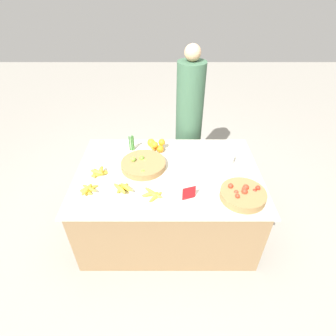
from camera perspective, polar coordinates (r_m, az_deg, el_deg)
ground_plane at (r=2.87m, az=0.00°, el=-12.14°), size 12.00×12.00×0.00m
market_table at (r=2.61m, az=0.00°, el=-7.07°), size 1.66×1.13×0.71m
lime_bowl at (r=2.42m, az=-5.45°, el=0.77°), size 0.41×0.41×0.10m
tomato_basket at (r=2.18m, az=15.99°, el=-5.52°), size 0.36×0.36×0.10m
orange_pile at (r=2.65m, az=-2.76°, el=5.02°), size 0.19×0.19×0.12m
metal_bowl at (r=2.54m, az=10.32°, el=2.46°), size 0.35×0.35×0.08m
price_sign at (r=2.08m, az=4.61°, el=-5.44°), size 0.11×0.04×0.12m
veg_bundle at (r=2.65m, az=-7.83°, el=5.35°), size 0.05×0.04×0.16m
banana_bunch_front_left at (r=2.40m, az=-14.93°, el=-1.00°), size 0.16×0.14×0.06m
banana_bunch_middle_left at (r=2.13m, az=-3.32°, el=-5.77°), size 0.17×0.19×0.03m
banana_bunch_front_right at (r=2.25m, az=-16.95°, el=-4.50°), size 0.16×0.17×0.06m
banana_bunch_front_center at (r=2.20m, az=-9.83°, el=-4.34°), size 0.19×0.17×0.06m
vendor_person at (r=3.03m, az=4.51°, el=9.23°), size 0.30×0.30×1.62m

